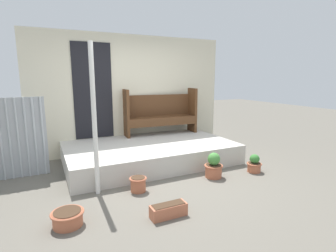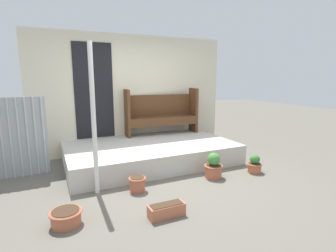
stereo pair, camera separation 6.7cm
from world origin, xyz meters
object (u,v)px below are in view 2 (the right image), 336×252
(planter_box_rect, at_px, (167,210))
(flower_pot_right, at_px, (213,167))
(flower_pot_left, at_px, (66,217))
(flower_pot_far_right, at_px, (255,165))
(bench, at_px, (161,112))
(flower_pot_middle, at_px, (137,183))
(support_post, at_px, (94,121))

(planter_box_rect, bearing_deg, flower_pot_right, 33.09)
(flower_pot_left, height_order, flower_pot_far_right, flower_pot_far_right)
(bench, distance_m, flower_pot_right, 2.13)
(flower_pot_middle, xyz_separation_m, flower_pot_right, (1.34, -0.03, 0.07))
(bench, relative_size, planter_box_rect, 3.73)
(flower_pot_middle, height_order, flower_pot_far_right, flower_pot_far_right)
(bench, bearing_deg, planter_box_rect, -108.46)
(support_post, xyz_separation_m, flower_pot_far_right, (2.71, -0.34, -0.94))
(flower_pot_middle, bearing_deg, support_post, 160.80)
(support_post, height_order, bench, support_post)
(flower_pot_middle, height_order, planter_box_rect, flower_pot_middle)
(flower_pot_right, bearing_deg, bench, 92.40)
(flower_pot_left, bearing_deg, flower_pot_middle, 26.56)
(flower_pot_middle, relative_size, flower_pot_right, 0.61)
(bench, relative_size, flower_pot_right, 3.93)
(flower_pot_right, distance_m, flower_pot_far_right, 0.82)
(flower_pot_left, xyz_separation_m, flower_pot_middle, (1.04, 0.52, 0.02))
(flower_pot_right, bearing_deg, support_post, 173.19)
(flower_pot_far_right, bearing_deg, planter_box_rect, -161.09)
(bench, distance_m, flower_pot_left, 3.49)
(flower_pot_left, distance_m, flower_pot_middle, 1.16)
(flower_pot_left, bearing_deg, planter_box_rect, -16.24)
(flower_pot_middle, distance_m, planter_box_rect, 0.85)
(support_post, bearing_deg, flower_pot_far_right, -7.10)
(flower_pot_left, relative_size, flower_pot_far_right, 1.16)
(support_post, height_order, planter_box_rect, support_post)
(flower_pot_far_right, bearing_deg, flower_pot_right, 172.23)
(flower_pot_left, height_order, flower_pot_middle, flower_pot_middle)
(flower_pot_right, height_order, planter_box_rect, flower_pot_right)
(flower_pot_far_right, bearing_deg, bench, 112.82)
(support_post, bearing_deg, flower_pot_middle, -19.20)
(flower_pot_middle, bearing_deg, bench, 57.54)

